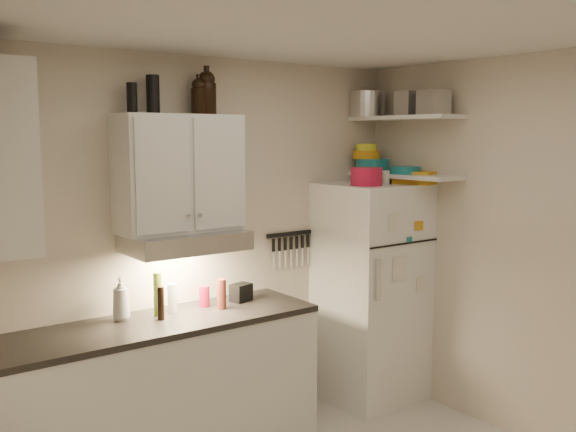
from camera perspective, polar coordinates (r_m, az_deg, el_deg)
ceiling at (r=3.29m, az=6.10°, el=16.65°), size 3.20×3.00×0.02m
back_wall at (r=4.54m, az=-7.14°, el=-2.59°), size 3.20×0.02×2.60m
left_wall at (r=2.58m, az=-22.21°, el=-10.63°), size 0.02×3.00×2.60m
right_wall at (r=4.56m, az=20.97°, el=-2.98°), size 0.02×3.00×2.60m
base_cabinet at (r=4.27m, az=-11.50°, el=-15.34°), size 2.10×0.60×0.88m
countertop at (r=4.12m, az=-11.66°, el=-9.42°), size 2.10×0.62×0.04m
upper_cabinet at (r=4.19m, az=-9.65°, el=3.77°), size 0.80×0.33×0.75m
range_hood at (r=4.18m, az=-9.12°, el=-2.23°), size 0.76×0.46×0.12m
fridge at (r=5.09m, az=7.37°, el=-6.70°), size 0.70×0.68×1.70m
shelf_hi at (r=5.00m, az=10.37°, el=8.59°), size 0.30×0.95×0.03m
shelf_lo at (r=5.01m, az=10.26°, el=3.55°), size 0.30×0.95×0.03m
knife_strip at (r=4.90m, az=0.16°, el=-1.60°), size 0.42×0.02×0.03m
dutch_oven at (r=4.75m, az=6.99°, el=3.52°), size 0.29×0.29×0.14m
book_stack at (r=4.97m, az=11.27°, el=3.37°), size 0.32×0.35×0.10m
spice_jar at (r=4.92m, az=8.67°, el=3.41°), size 0.08×0.08×0.10m
stock_pot at (r=5.22m, az=7.08°, el=9.84°), size 0.31×0.31×0.20m
tin_a at (r=5.01m, az=10.85°, el=9.80°), size 0.20×0.19×0.19m
tin_b at (r=4.81m, az=12.81°, el=9.83°), size 0.20×0.20×0.18m
bowl_teal at (r=5.18m, az=7.51°, el=4.48°), size 0.27×0.27×0.11m
bowl_orange at (r=5.17m, az=6.98°, el=5.43°), size 0.21×0.21×0.06m
bowl_yellow at (r=5.17m, az=6.99°, el=6.09°), size 0.17×0.17×0.05m
plates at (r=4.96m, az=10.38°, el=4.03°), size 0.30×0.30×0.06m
growler_a at (r=4.31m, az=-7.94°, el=10.51°), size 0.12×0.12×0.24m
growler_b at (r=4.34m, az=-7.23°, el=10.84°), size 0.15×0.15×0.30m
thermos_a at (r=4.18m, az=-11.92°, el=10.52°), size 0.09×0.09×0.24m
thermos_b at (r=4.11m, az=-13.71°, el=10.15°), size 0.08×0.08×0.19m
soap_bottle at (r=4.15m, az=-14.65°, el=-6.89°), size 0.16×0.16×0.31m
pepper_mill at (r=4.31m, az=-5.93°, el=-6.91°), size 0.07×0.07×0.20m
oil_bottle at (r=4.20m, az=-11.50°, el=-6.82°), size 0.07×0.07×0.28m
vinegar_bottle at (r=4.11m, az=-11.24°, el=-7.62°), size 0.05×0.05×0.21m
clear_bottle at (r=4.28m, az=-10.24°, el=-7.16°), size 0.08×0.08×0.19m
red_jar at (r=4.38m, az=-7.45°, el=-7.08°), size 0.09×0.09×0.14m
caddy at (r=4.50m, az=-4.20°, el=-6.79°), size 0.16×0.13×0.12m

